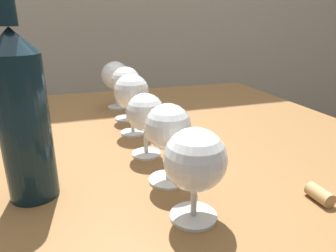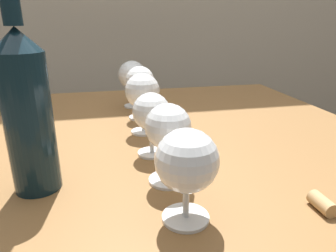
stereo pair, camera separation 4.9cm
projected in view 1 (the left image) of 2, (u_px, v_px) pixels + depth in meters
dining_table at (135, 169)px, 0.77m from camera, size 1.13×0.96×0.75m
wine_glass_port at (195, 162)px, 0.40m from camera, size 0.09×0.09×0.13m
wine_glass_cabernet at (168, 129)px, 0.49m from camera, size 0.08×0.08×0.14m
wine_glass_rose at (146, 114)px, 0.59m from camera, size 0.07×0.07×0.13m
wine_glass_merlot at (133, 93)px, 0.71m from camera, size 0.08×0.08×0.14m
wine_glass_pinot at (126, 83)px, 0.81m from camera, size 0.08×0.08×0.14m
wine_glass_amber at (114, 76)px, 0.92m from camera, size 0.08×0.08×0.14m
wine_bottle at (23, 114)px, 0.44m from camera, size 0.07×0.07×0.34m
cork at (320, 195)px, 0.46m from camera, size 0.02×0.04×0.02m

